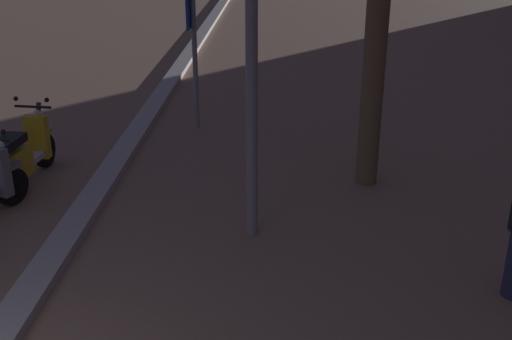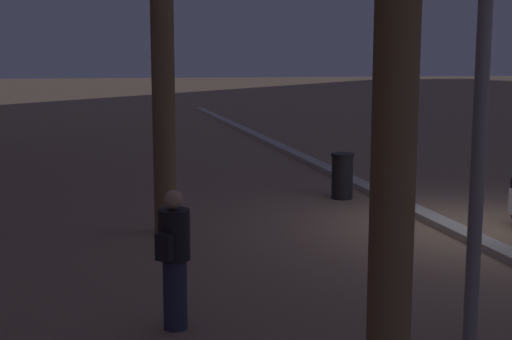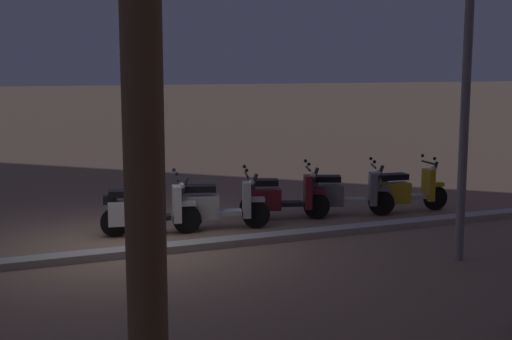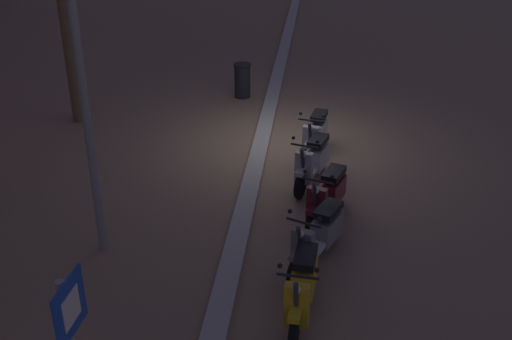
# 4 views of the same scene
# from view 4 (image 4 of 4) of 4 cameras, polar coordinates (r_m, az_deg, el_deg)

# --- Properties ---
(ground_plane) EXTENTS (200.00, 200.00, 0.00)m
(ground_plane) POSITION_cam_4_polar(r_m,az_deg,el_deg) (14.26, 2.61, 2.49)
(ground_plane) COLOR #93755B
(curb_strip) EXTENTS (60.00, 0.36, 0.12)m
(curb_strip) POSITION_cam_4_polar(r_m,az_deg,el_deg) (14.27, 0.55, 2.80)
(curb_strip) COLOR #BCB7AD
(curb_strip) RESTS_ON ground
(scooter_yellow_last_in_row) EXTENTS (1.74, 0.56, 1.17)m
(scooter_yellow_last_in_row) POSITION_cam_4_polar(r_m,az_deg,el_deg) (8.85, 4.32, -10.73)
(scooter_yellow_last_in_row) COLOR black
(scooter_yellow_last_in_row) RESTS_ON ground
(scooter_grey_lead_nearest) EXTENTS (1.75, 0.92, 1.17)m
(scooter_grey_lead_nearest) POSITION_cam_4_polar(r_m,az_deg,el_deg) (9.98, 5.93, -6.05)
(scooter_grey_lead_nearest) COLOR black
(scooter_grey_lead_nearest) RESTS_ON ground
(scooter_maroon_tail_end) EXTENTS (1.74, 0.82, 1.17)m
(scooter_maroon_tail_end) POSITION_cam_4_polar(r_m,az_deg,el_deg) (11.15, 6.69, -2.35)
(scooter_maroon_tail_end) COLOR black
(scooter_maroon_tail_end) RESTS_ON ground
(scooter_silver_mid_front) EXTENTS (1.73, 0.77, 1.17)m
(scooter_silver_mid_front) POSITION_cam_4_polar(r_m,az_deg,el_deg) (12.41, 5.35, 0.88)
(scooter_silver_mid_front) COLOR black
(scooter_silver_mid_front) RESTS_ON ground
(scooter_white_second_in_line) EXTENTS (1.80, 0.65, 1.17)m
(scooter_white_second_in_line) POSITION_cam_4_polar(r_m,az_deg,el_deg) (13.65, 5.60, 3.34)
(scooter_white_second_in_line) COLOR black
(scooter_white_second_in_line) RESTS_ON ground
(litter_bin) EXTENTS (0.48, 0.48, 0.95)m
(litter_bin) POSITION_cam_4_polar(r_m,az_deg,el_deg) (17.07, -1.28, 8.36)
(litter_bin) COLOR #232328
(litter_bin) RESTS_ON ground
(street_lamp) EXTENTS (0.36, 0.36, 6.16)m
(street_lamp) POSITION_cam_4_polar(r_m,az_deg,el_deg) (9.25, -16.59, 12.99)
(street_lamp) COLOR #939399
(street_lamp) RESTS_ON ground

